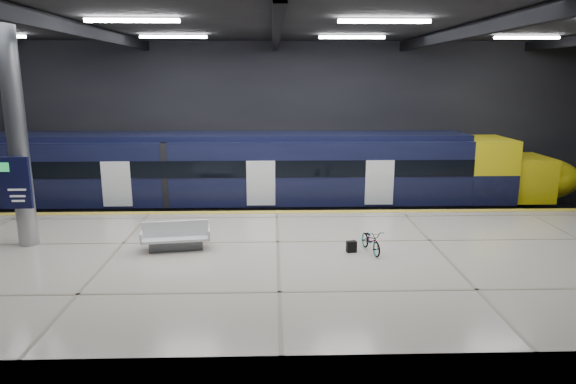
{
  "coord_description": "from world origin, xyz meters",
  "views": [
    {
      "loc": [
        -0.14,
        -16.96,
        6.37
      ],
      "look_at": [
        0.41,
        1.5,
        2.2
      ],
      "focal_mm": 32.0,
      "sensor_mm": 36.0,
      "label": 1
    }
  ],
  "objects": [
    {
      "name": "bench",
      "position": [
        -3.17,
        -1.66,
        1.42
      ],
      "size": [
        2.19,
        1.15,
        0.92
      ],
      "rotation": [
        0.0,
        0.0,
        0.14
      ],
      "color": "#595B60",
      "rests_on": "platform"
    },
    {
      "name": "pannier_bag",
      "position": [
        2.25,
        -2.07,
        1.28
      ],
      "size": [
        0.33,
        0.23,
        0.35
      ],
      "primitive_type": "cube",
      "rotation": [
        0.0,
        0.0,
        0.19
      ],
      "color": "black",
      "rests_on": "platform"
    },
    {
      "name": "bicycle",
      "position": [
        2.85,
        -2.07,
        1.46
      ],
      "size": [
        0.76,
        1.45,
        0.73
      ],
      "primitive_type": "imported",
      "rotation": [
        0.0,
        0.0,
        0.21
      ],
      "color": "#99999E",
      "rests_on": "platform"
    },
    {
      "name": "platform",
      "position": [
        0.0,
        -2.5,
        0.55
      ],
      "size": [
        30.0,
        11.0,
        1.1
      ],
      "primitive_type": "cube",
      "color": "#BEB1A1",
      "rests_on": "ground"
    },
    {
      "name": "room_shell",
      "position": [
        -0.0,
        0.0,
        5.72
      ],
      "size": [
        30.1,
        16.1,
        8.05
      ],
      "color": "black",
      "rests_on": "ground"
    },
    {
      "name": "safety_strip",
      "position": [
        0.0,
        2.75,
        1.11
      ],
      "size": [
        30.0,
        0.4,
        0.01
      ],
      "primitive_type": "cube",
      "color": "gold",
      "rests_on": "platform"
    },
    {
      "name": "ground",
      "position": [
        0.0,
        0.0,
        0.0
      ],
      "size": [
        30.0,
        30.0,
        0.0
      ],
      "primitive_type": "plane",
      "color": "black",
      "rests_on": "ground"
    },
    {
      "name": "train",
      "position": [
        -1.86,
        5.5,
        2.06
      ],
      "size": [
        29.4,
        2.84,
        3.79
      ],
      "color": "black",
      "rests_on": "ground"
    },
    {
      "name": "rails",
      "position": [
        0.0,
        5.5,
        0.08
      ],
      "size": [
        30.0,
        1.52,
        0.16
      ],
      "color": "gray",
      "rests_on": "ground"
    },
    {
      "name": "info_column",
      "position": [
        -8.0,
        -1.03,
        4.46
      ],
      "size": [
        0.9,
        0.78,
        6.9
      ],
      "color": "#9EA0A5",
      "rests_on": "platform"
    }
  ]
}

